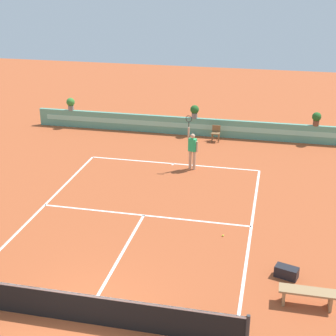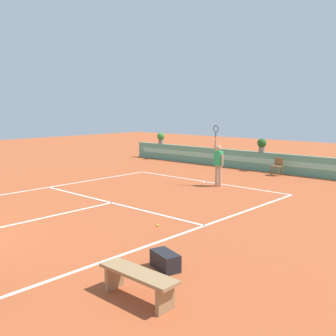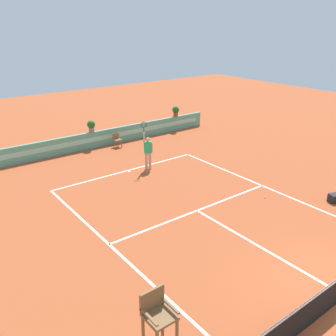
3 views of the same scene
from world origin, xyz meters
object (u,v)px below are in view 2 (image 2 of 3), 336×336
at_px(ball_kid_chair, 277,166).
at_px(potted_plant_far_left, 161,137).
at_px(gear_bag, 165,261).
at_px(tennis_ball_near_baseline, 158,225).
at_px(tennis_player, 218,162).
at_px(potted_plant_centre, 262,144).
at_px(bench_courtside, 138,279).

height_order(ball_kid_chair, potted_plant_far_left, potted_plant_far_left).
bearing_deg(gear_bag, tennis_ball_near_baseline, 136.83).
distance_m(tennis_player, potted_plant_centre, 5.02).
height_order(bench_courtside, potted_plant_far_left, potted_plant_far_left).
bearing_deg(bench_courtside, ball_kid_chair, 107.89).
bearing_deg(ball_kid_chair, gear_bag, -72.73).
xyz_separation_m(ball_kid_chair, tennis_ball_near_baseline, (1.61, -10.21, -0.44)).
height_order(potted_plant_centre, potted_plant_far_left, same).
bearing_deg(tennis_player, gear_bag, -61.46).
xyz_separation_m(gear_bag, potted_plant_centre, (-5.13, 13.01, 1.23)).
distance_m(bench_courtside, potted_plant_far_left, 19.35).
bearing_deg(ball_kid_chair, potted_plant_far_left, 175.14).
relative_size(bench_courtside, gear_bag, 2.29).
relative_size(gear_bag, tennis_player, 0.27).
xyz_separation_m(bench_courtside, potted_plant_centre, (-5.69, 14.30, 1.04)).
relative_size(bench_courtside, potted_plant_centre, 2.21).
relative_size(gear_bag, potted_plant_centre, 0.97).
bearing_deg(bench_courtside, potted_plant_centre, 111.70).
bearing_deg(potted_plant_centre, tennis_player, -81.42).
relative_size(tennis_player, potted_plant_centre, 3.57).
bearing_deg(tennis_ball_near_baseline, bench_courtside, -50.55).
bearing_deg(tennis_ball_near_baseline, gear_bag, -43.17).
distance_m(potted_plant_centre, potted_plant_far_left, 7.30).
xyz_separation_m(ball_kid_chair, bench_courtside, (4.38, -13.57, -0.10)).
bearing_deg(tennis_ball_near_baseline, ball_kid_chair, 98.97).
height_order(ball_kid_chair, tennis_player, tennis_player).
distance_m(tennis_player, tennis_ball_near_baseline, 6.45).
relative_size(gear_bag, tennis_ball_near_baseline, 10.29).
bearing_deg(ball_kid_chair, bench_courtside, -72.11).
xyz_separation_m(tennis_ball_near_baseline, potted_plant_far_left, (-10.22, 10.94, 1.38)).
xyz_separation_m(tennis_player, potted_plant_far_left, (-8.04, 4.96, 0.36)).
distance_m(gear_bag, tennis_ball_near_baseline, 3.03).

